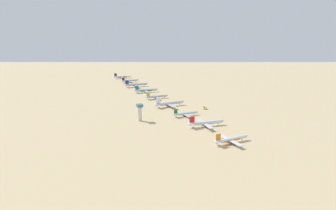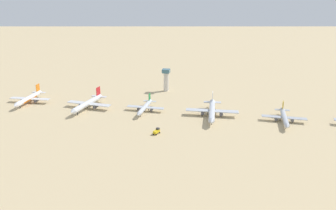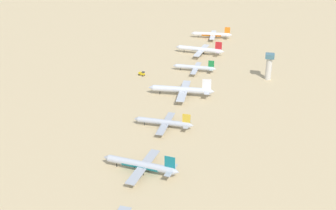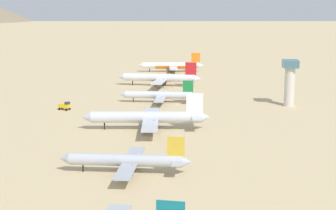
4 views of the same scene
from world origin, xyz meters
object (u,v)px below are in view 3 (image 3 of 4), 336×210
parked_jet_0 (212,34)px  parked_jet_4 (164,122)px  parked_jet_5 (141,165)px  parked_jet_2 (195,67)px  parked_jet_3 (182,90)px  service_truck (142,73)px  control_tower (269,65)px  parked_jet_1 (200,50)px

parked_jet_0 → parked_jet_4: (2.77, 213.53, -0.36)m
parked_jet_0 → parked_jet_5: 266.42m
parked_jet_2 → parked_jet_5: 160.81m
parked_jet_2 → parked_jet_5: (2.53, 160.79, 0.57)m
parked_jet_5 → parked_jet_3: bearing=-90.9°
parked_jet_2 → parked_jet_3: size_ratio=0.76×
service_truck → control_tower: bearing=-171.8°
parked_jet_2 → service_truck: parked_jet_2 is taller
parked_jet_1 → service_truck: bearing=60.1°
parked_jet_5 → service_truck: size_ratio=7.87×
parked_jet_1 → parked_jet_4: 156.22m
parked_jet_4 → parked_jet_5: size_ratio=0.90×
parked_jet_3 → control_tower: 80.30m
parked_jet_1 → parked_jet_3: size_ratio=0.96×
parked_jet_2 → parked_jet_5: bearing=89.1°
parked_jet_0 → parked_jet_3: (1.49, 159.84, 0.66)m
parked_jet_3 → service_truck: size_ratio=8.92×
parked_jet_3 → parked_jet_1: bearing=-88.8°
parked_jet_4 → parked_jet_1: bearing=-89.7°
parked_jet_3 → parked_jet_4: parked_jet_3 is taller
parked_jet_0 → parked_jet_5: bearing=89.3°
parked_jet_2 → parked_jet_4: (2.09, 107.92, 0.18)m
service_truck → parked_jet_1: bearing=-119.9°
parked_jet_0 → parked_jet_2: bearing=89.6°
control_tower → parked_jet_4: bearing=58.2°
parked_jet_2 → service_truck: 46.51m
parked_jet_0 → parked_jet_5: parked_jet_5 is taller
parked_jet_1 → control_tower: bearing=140.7°
parked_jet_2 → service_truck: (42.09, 19.72, -1.64)m
parked_jet_3 → control_tower: size_ratio=2.30×
parked_jet_2 → parked_jet_3: bearing=89.1°
parked_jet_0 → parked_jet_2: parked_jet_0 is taller
parked_jet_4 → control_tower: bearing=-121.8°
parked_jet_1 → parked_jet_0: bearing=-93.6°
parked_jet_3 → parked_jet_5: 106.57m
parked_jet_2 → service_truck: size_ratio=6.74×
parked_jet_0 → control_tower: size_ratio=2.02×
parked_jet_0 → control_tower: control_tower is taller
parked_jet_5 → parked_jet_4: bearing=-90.5°
parked_jet_1 → parked_jet_4: (-0.84, 156.22, -0.81)m
parked_jet_0 → parked_jet_2: (0.68, 105.61, -0.53)m
parked_jet_1 → parked_jet_5: bearing=90.1°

